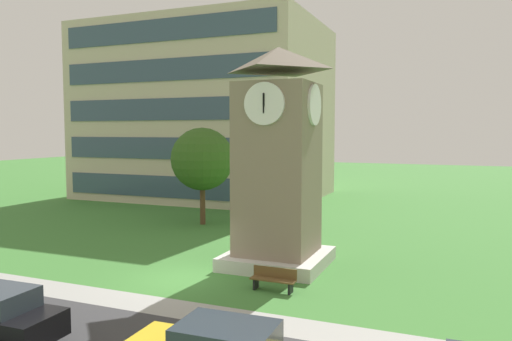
{
  "coord_description": "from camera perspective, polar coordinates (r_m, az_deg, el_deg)",
  "views": [
    {
      "loc": [
        10.6,
        -17.41,
        6.17
      ],
      "look_at": [
        1.49,
        4.62,
        4.28
      ],
      "focal_mm": 34.49,
      "sensor_mm": 36.0,
      "label": 1
    }
  ],
  "objects": [
    {
      "name": "tree_by_building",
      "position": [
        32.67,
        -6.25,
        1.3
      ],
      "size": [
        4.16,
        4.16,
        6.44
      ],
      "color": "#513823",
      "rests_on": "ground"
    },
    {
      "name": "office_building",
      "position": [
        47.7,
        -5.67,
        6.71
      ],
      "size": [
        21.34,
        14.98,
        16.0
      ],
      "color": "beige",
      "rests_on": "ground"
    },
    {
      "name": "park_bench",
      "position": [
        19.54,
        2.06,
        -12.46
      ],
      "size": [
        1.8,
        0.5,
        0.88
      ],
      "color": "brown",
      "rests_on": "ground"
    },
    {
      "name": "ground_plane",
      "position": [
        21.3,
        -8.7,
        -12.37
      ],
      "size": [
        160.0,
        160.0,
        0.0
      ],
      "primitive_type": "plane",
      "color": "#3D7A33"
    },
    {
      "name": "clock_tower",
      "position": [
        22.43,
        2.55,
        0.08
      ],
      "size": [
        4.44,
        4.44,
        9.95
      ],
      "color": "gray",
      "rests_on": "ground"
    },
    {
      "name": "kerb_strip",
      "position": [
        18.91,
        -13.58,
        -14.64
      ],
      "size": [
        120.0,
        1.6,
        0.01
      ],
      "primitive_type": "cube",
      "color": "#9E9E99",
      "rests_on": "ground"
    }
  ]
}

